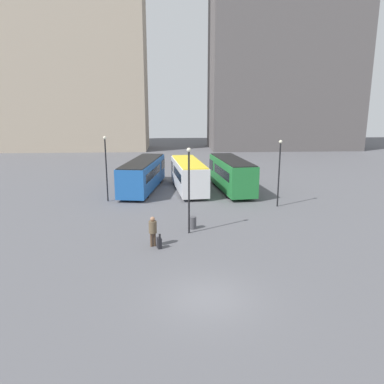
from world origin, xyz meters
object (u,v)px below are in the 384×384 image
lamp_post_1 (189,184)px  lamp_post_2 (279,168)px  traveler (153,229)px  suitcase (159,243)px  bus_0 (143,174)px  trash_bin (193,223)px  bus_1 (188,174)px  bus_2 (231,174)px  lamp_post_0 (106,164)px

lamp_post_1 → lamp_post_2: bearing=39.0°
traveler → suitcase: traveler is taller
traveler → suitcase: size_ratio=1.96×
bus_0 → lamp_post_1: bearing=-154.7°
lamp_post_2 → trash_bin: lamp_post_2 is taller
bus_1 → traveler: bearing=163.4°
bus_2 → suitcase: 16.32m
suitcase → lamp_post_1: 4.39m
lamp_post_0 → lamp_post_1: bearing=-52.5°
suitcase → lamp_post_2: bearing=-65.8°
bus_2 → trash_bin: bearing=152.7°
suitcase → lamp_post_0: (-4.84, 11.34, 3.01)m
bus_0 → lamp_post_2: lamp_post_2 is taller
bus_2 → trash_bin: 12.28m
bus_2 → lamp_post_0: size_ratio=1.68×
lamp_post_1 → lamp_post_2: lamp_post_1 is taller
trash_bin → bus_2: bearing=68.6°
bus_0 → trash_bin: size_ratio=12.74×
bus_0 → lamp_post_2: (11.61, -6.97, 1.65)m
lamp_post_1 → lamp_post_2: (7.69, 6.23, -0.07)m
traveler → bus_2: bearing=-44.2°
suitcase → lamp_post_0: 12.69m
bus_0 → suitcase: bearing=-163.9°
lamp_post_2 → bus_1: bearing=138.2°
lamp_post_0 → trash_bin: 10.93m
lamp_post_1 → lamp_post_0: bearing=127.5°
bus_0 → traveler: 15.52m
bus_1 → lamp_post_2: bearing=-137.7°
lamp_post_0 → lamp_post_1: size_ratio=1.00×
traveler → suitcase: 0.92m
bus_1 → trash_bin: 11.77m
bus_2 → lamp_post_0: (-11.46, -3.51, 1.64)m
lamp_post_0 → bus_1: bearing=27.9°
bus_2 → lamp_post_2: (2.95, -6.04, 1.55)m
suitcase → traveler: bearing=28.9°
trash_bin → suitcase: bearing=-121.9°
suitcase → lamp_post_1: (1.89, 2.59, 3.00)m
bus_1 → lamp_post_1: (-0.55, -12.61, 1.74)m
lamp_post_0 → suitcase: bearing=-66.9°
suitcase → trash_bin: size_ratio=1.11×
lamp_post_0 → lamp_post_2: bearing=-10.0°
bus_1 → bus_2: 4.20m
bus_1 → bus_2: bearing=-100.6°
lamp_post_1 → traveler: bearing=-135.4°
bus_2 → bus_0: bearing=78.0°
bus_2 → suitcase: bus_2 is taller
suitcase → trash_bin: suitcase is taller
bus_0 → bus_2: bus_2 is taller
traveler → lamp_post_1: (2.27, 2.24, 2.23)m
lamp_post_1 → trash_bin: (0.28, 0.90, -2.91)m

